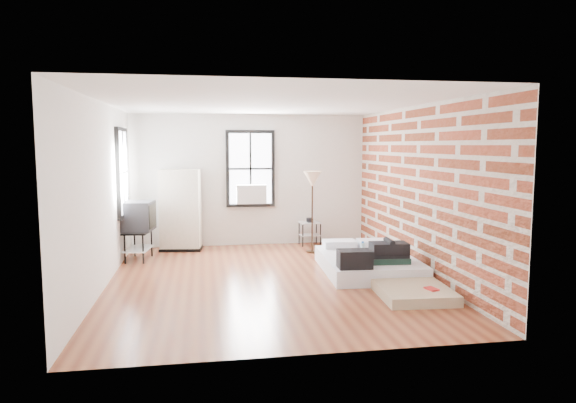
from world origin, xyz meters
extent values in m
plane|color=maroon|center=(0.00, 0.00, 0.00)|extent=(6.00, 6.00, 0.00)
cube|color=silver|center=(0.00, 3.00, 1.40)|extent=(5.00, 0.01, 2.80)
cube|color=silver|center=(0.00, -3.00, 1.40)|extent=(5.00, 0.01, 2.80)
cube|color=silver|center=(-2.50, 0.00, 1.40)|extent=(0.01, 6.00, 2.80)
cube|color=maroon|center=(2.50, 0.00, 1.40)|extent=(0.02, 6.00, 2.80)
cube|color=white|center=(0.00, 0.00, 2.80)|extent=(5.00, 6.00, 0.01)
cube|color=white|center=(0.00, 2.95, 1.65)|extent=(0.90, 0.02, 1.50)
cube|color=black|center=(-0.48, 2.97, 1.65)|extent=(0.07, 0.08, 1.64)
cube|color=black|center=(0.48, 2.97, 1.65)|extent=(0.07, 0.08, 1.64)
cube|color=black|center=(0.00, 2.97, 2.44)|extent=(0.90, 0.08, 0.07)
cube|color=black|center=(0.00, 2.97, 0.86)|extent=(0.90, 0.08, 0.07)
cube|color=black|center=(0.00, 2.94, 1.65)|extent=(0.04, 0.02, 1.50)
cube|color=black|center=(0.00, 2.94, 1.65)|extent=(0.90, 0.02, 0.04)
cube|color=silver|center=(0.00, 2.83, 1.12)|extent=(0.62, 0.30, 0.40)
cube|color=white|center=(-2.45, 1.80, 1.65)|extent=(0.02, 0.90, 1.50)
cube|color=black|center=(-2.47, 1.32, 1.65)|extent=(0.08, 0.07, 1.64)
cube|color=black|center=(-2.47, 2.29, 1.65)|extent=(0.08, 0.07, 1.64)
cube|color=black|center=(-2.47, 1.80, 2.44)|extent=(0.08, 0.90, 0.07)
cube|color=black|center=(-2.47, 1.80, 0.86)|extent=(0.08, 0.90, 0.07)
cube|color=black|center=(-2.44, 1.80, 1.65)|extent=(0.02, 0.04, 1.50)
cube|color=black|center=(-2.44, 1.80, 1.65)|extent=(0.02, 0.90, 0.04)
cube|color=white|center=(1.75, 0.27, 0.13)|extent=(1.61, 2.12, 0.27)
cube|color=white|center=(1.47, 1.09, 0.33)|extent=(0.61, 0.41, 0.13)
cube|color=white|center=(2.12, 1.06, 0.33)|extent=(0.61, 0.41, 0.13)
cube|color=black|center=(1.94, -0.22, 0.43)|extent=(0.61, 0.38, 0.32)
cylinder|color=black|center=(1.94, -0.22, 0.61)|extent=(0.11, 0.38, 0.09)
cube|color=black|center=(1.28, -0.51, 0.41)|extent=(0.53, 0.35, 0.28)
cylinder|color=#C0EAF7|center=(1.64, 0.22, 0.39)|extent=(0.08, 0.08, 0.24)
cylinder|color=blue|center=(1.64, 0.22, 0.52)|extent=(0.04, 0.04, 0.03)
cube|color=tan|center=(1.95, -0.89, 0.07)|extent=(1.09, 1.92, 0.15)
cube|color=#153027|center=(1.90, -0.20, 0.25)|extent=(0.72, 0.53, 0.22)
cube|color=black|center=(1.90, -0.20, 0.38)|extent=(0.67, 0.49, 0.04)
cube|color=red|center=(2.11, -1.44, 0.16)|extent=(0.17, 0.22, 0.02)
cube|color=black|center=(-1.47, 2.65, 0.03)|extent=(0.89, 0.58, 0.06)
cube|color=beige|center=(-1.47, 2.65, 0.86)|extent=(0.85, 0.54, 1.60)
cylinder|color=black|center=(1.07, 2.55, 0.25)|extent=(0.02, 0.02, 0.49)
cylinder|color=black|center=(1.46, 2.58, 0.25)|extent=(0.02, 0.02, 0.49)
cylinder|color=black|center=(1.04, 2.86, 0.25)|extent=(0.02, 0.02, 0.49)
cylinder|color=black|center=(1.43, 2.89, 0.25)|extent=(0.02, 0.02, 0.49)
cube|color=silver|center=(1.25, 2.72, 0.49)|extent=(0.47, 0.39, 0.02)
cube|color=silver|center=(1.25, 2.72, 0.22)|extent=(0.45, 0.37, 0.02)
cube|color=black|center=(1.25, 2.72, 0.55)|extent=(0.12, 0.17, 0.09)
cylinder|color=black|center=(1.14, 1.97, 0.01)|extent=(0.23, 0.23, 0.03)
cylinder|color=black|center=(1.14, 1.97, 0.73)|extent=(0.03, 0.03, 1.41)
cone|color=tan|center=(1.14, 1.97, 1.48)|extent=(0.35, 0.35, 0.31)
cylinder|color=black|center=(-2.43, 1.53, 0.27)|extent=(0.03, 0.03, 0.55)
cylinder|color=black|center=(-2.10, 1.49, 0.27)|extent=(0.03, 0.03, 0.55)
cylinder|color=black|center=(-2.34, 2.18, 0.27)|extent=(0.03, 0.03, 0.55)
cylinder|color=black|center=(-2.01, 2.14, 0.27)|extent=(0.03, 0.03, 0.55)
cube|color=black|center=(-2.22, 1.83, 0.55)|extent=(0.54, 0.84, 0.03)
cube|color=silver|center=(-2.22, 1.83, 0.22)|extent=(0.52, 0.82, 0.02)
cube|color=black|center=(-2.22, 1.83, 0.84)|extent=(0.63, 0.70, 0.55)
cube|color=black|center=(-1.95, 1.80, 0.84)|extent=(0.09, 0.52, 0.44)
camera|label=1|loc=(-1.01, -7.98, 2.15)|focal=32.00mm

